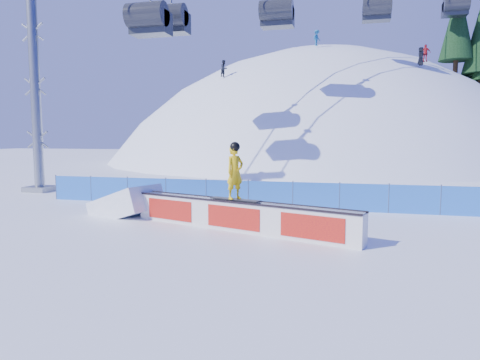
# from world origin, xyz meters

# --- Properties ---
(ground) EXTENTS (160.00, 160.00, 0.00)m
(ground) POSITION_xyz_m (0.00, 0.00, 0.00)
(ground) COLOR white
(ground) RESTS_ON ground
(snow_hill) EXTENTS (64.00, 64.00, 64.00)m
(snow_hill) POSITION_xyz_m (0.00, 42.00, -18.00)
(snow_hill) COLOR white
(snow_hill) RESTS_ON ground
(safety_fence) EXTENTS (22.05, 0.05, 1.30)m
(safety_fence) POSITION_xyz_m (0.00, 4.50, 0.60)
(safety_fence) COLOR blue
(safety_fence) RESTS_ON ground
(rail_box) EXTENTS (8.42, 3.36, 1.04)m
(rail_box) POSITION_xyz_m (-0.29, -0.24, 0.51)
(rail_box) COLOR silver
(rail_box) RESTS_ON ground
(snow_ramp) EXTENTS (3.26, 2.59, 1.77)m
(snow_ramp) POSITION_xyz_m (-5.43, 1.51, 0.00)
(snow_ramp) COLOR white
(snow_ramp) RESTS_ON ground
(snowboarder) EXTENTS (1.89, 0.93, 1.97)m
(snowboarder) POSITION_xyz_m (-0.39, -0.20, 2.01)
(snowboarder) COLOR black
(snowboarder) RESTS_ON rail_box
(distant_skiers) EXTENTS (20.10, 7.17, 5.43)m
(distant_skiers) POSITION_xyz_m (1.91, 30.52, 11.51)
(distant_skiers) COLOR black
(distant_skiers) RESTS_ON ground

